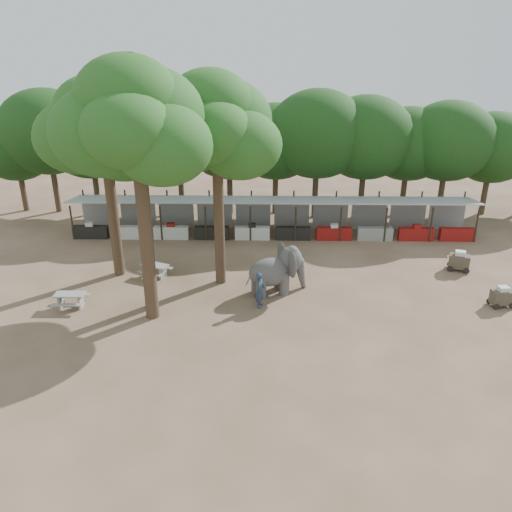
{
  "coord_description": "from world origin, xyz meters",
  "views": [
    {
      "loc": [
        -0.54,
        -19.38,
        12.05
      ],
      "look_at": [
        -1.0,
        5.0,
        2.0
      ],
      "focal_mm": 35.0,
      "sensor_mm": 36.0,
      "label": 1
    }
  ],
  "objects_px": {
    "yard_tree_back": "(214,126)",
    "picnic_table_near": "(70,298)",
    "handler": "(260,290)",
    "yard_tree_center": "(134,123)",
    "cart_back": "(459,261)",
    "cart_front": "(502,297)",
    "yard_tree_left": "(102,130)",
    "picnic_table_far": "(155,269)",
    "elephant": "(277,270)"
  },
  "relations": [
    {
      "from": "yard_tree_left",
      "to": "cart_back",
      "type": "height_order",
      "value": "yard_tree_left"
    },
    {
      "from": "elephant",
      "to": "cart_back",
      "type": "height_order",
      "value": "elephant"
    },
    {
      "from": "yard_tree_left",
      "to": "elephant",
      "type": "relative_size",
      "value": 3.21
    },
    {
      "from": "elephant",
      "to": "handler",
      "type": "xyz_separation_m",
      "value": [
        -0.89,
        -1.68,
        -0.34
      ]
    },
    {
      "from": "cart_front",
      "to": "cart_back",
      "type": "distance_m",
      "value": 4.53
    },
    {
      "from": "picnic_table_near",
      "to": "yard_tree_center",
      "type": "bearing_deg",
      "value": -9.62
    },
    {
      "from": "yard_tree_center",
      "to": "picnic_table_near",
      "type": "distance_m",
      "value": 9.69
    },
    {
      "from": "picnic_table_far",
      "to": "yard_tree_left",
      "type": "bearing_deg",
      "value": -169.84
    },
    {
      "from": "elephant",
      "to": "cart_front",
      "type": "distance_m",
      "value": 11.46
    },
    {
      "from": "yard_tree_center",
      "to": "yard_tree_back",
      "type": "height_order",
      "value": "yard_tree_center"
    },
    {
      "from": "yard_tree_back",
      "to": "elephant",
      "type": "bearing_deg",
      "value": -23.35
    },
    {
      "from": "yard_tree_left",
      "to": "picnic_table_near",
      "type": "distance_m",
      "value": 8.92
    },
    {
      "from": "picnic_table_near",
      "to": "cart_front",
      "type": "height_order",
      "value": "cart_front"
    },
    {
      "from": "cart_back",
      "to": "cart_front",
      "type": "bearing_deg",
      "value": -64.33
    },
    {
      "from": "yard_tree_back",
      "to": "yard_tree_center",
      "type": "bearing_deg",
      "value": -126.86
    },
    {
      "from": "yard_tree_left",
      "to": "cart_back",
      "type": "xyz_separation_m",
      "value": [
        20.07,
        0.67,
        -7.6
      ]
    },
    {
      "from": "yard_tree_back",
      "to": "handler",
      "type": "distance_m",
      "value": 8.55
    },
    {
      "from": "yard_tree_back",
      "to": "cart_front",
      "type": "distance_m",
      "value": 16.9
    },
    {
      "from": "picnic_table_far",
      "to": "cart_front",
      "type": "xyz_separation_m",
      "value": [
        18.29,
        -3.27,
        0.05
      ]
    },
    {
      "from": "yard_tree_back",
      "to": "picnic_table_near",
      "type": "distance_m",
      "value": 11.29
    },
    {
      "from": "handler",
      "to": "yard_tree_back",
      "type": "bearing_deg",
      "value": 49.31
    },
    {
      "from": "handler",
      "to": "cart_front",
      "type": "height_order",
      "value": "handler"
    },
    {
      "from": "elephant",
      "to": "cart_front",
      "type": "xyz_separation_m",
      "value": [
        11.35,
        -1.41,
        -0.73
      ]
    },
    {
      "from": "yard_tree_back",
      "to": "picnic_table_near",
      "type": "xyz_separation_m",
      "value": [
        -7.19,
        -3.34,
        -8.04
      ]
    },
    {
      "from": "yard_tree_back",
      "to": "picnic_table_far",
      "type": "distance_m",
      "value": 8.85
    },
    {
      "from": "yard_tree_left",
      "to": "handler",
      "type": "bearing_deg",
      "value": -26.03
    },
    {
      "from": "picnic_table_far",
      "to": "elephant",
      "type": "bearing_deg",
      "value": 8.6
    },
    {
      "from": "elephant",
      "to": "picnic_table_far",
      "type": "relative_size",
      "value": 1.77
    },
    {
      "from": "picnic_table_near",
      "to": "cart_front",
      "type": "relative_size",
      "value": 1.27
    },
    {
      "from": "yard_tree_back",
      "to": "handler",
      "type": "bearing_deg",
      "value": -52.41
    },
    {
      "from": "elephant",
      "to": "picnic_table_near",
      "type": "distance_m",
      "value": 10.67
    },
    {
      "from": "picnic_table_near",
      "to": "cart_back",
      "type": "relative_size",
      "value": 1.07
    },
    {
      "from": "picnic_table_far",
      "to": "handler",
      "type": "bearing_deg",
      "value": -6.74
    },
    {
      "from": "yard_tree_center",
      "to": "cart_front",
      "type": "relative_size",
      "value": 9.92
    },
    {
      "from": "handler",
      "to": "cart_back",
      "type": "bearing_deg",
      "value": -56.08
    },
    {
      "from": "elephant",
      "to": "picnic_table_far",
      "type": "xyz_separation_m",
      "value": [
        -6.94,
        1.86,
        -0.78
      ]
    },
    {
      "from": "picnic_table_near",
      "to": "picnic_table_far",
      "type": "relative_size",
      "value": 0.8
    },
    {
      "from": "yard_tree_left",
      "to": "picnic_table_far",
      "type": "relative_size",
      "value": 5.68
    },
    {
      "from": "handler",
      "to": "picnic_table_near",
      "type": "height_order",
      "value": "handler"
    },
    {
      "from": "picnic_table_near",
      "to": "cart_front",
      "type": "xyz_separation_m",
      "value": [
        21.81,
        0.52,
        0.04
      ]
    },
    {
      "from": "yard_tree_left",
      "to": "handler",
      "type": "distance_m",
      "value": 11.82
    },
    {
      "from": "yard_tree_left",
      "to": "yard_tree_back",
      "type": "bearing_deg",
      "value": -9.46
    },
    {
      "from": "yard_tree_left",
      "to": "picnic_table_far",
      "type": "distance_m",
      "value": 8.07
    },
    {
      "from": "yard_tree_center",
      "to": "yard_tree_back",
      "type": "bearing_deg",
      "value": 53.14
    },
    {
      "from": "cart_back",
      "to": "handler",
      "type": "bearing_deg",
      "value": -139.11
    },
    {
      "from": "yard_tree_left",
      "to": "elephant",
      "type": "bearing_deg",
      "value": -14.58
    },
    {
      "from": "yard_tree_back",
      "to": "handler",
      "type": "xyz_separation_m",
      "value": [
        2.38,
        -3.09,
        -7.6
      ]
    },
    {
      "from": "elephant",
      "to": "picnic_table_far",
      "type": "bearing_deg",
      "value": 144.37
    },
    {
      "from": "yard_tree_left",
      "to": "elephant",
      "type": "height_order",
      "value": "yard_tree_left"
    },
    {
      "from": "yard_tree_center",
      "to": "yard_tree_back",
      "type": "xyz_separation_m",
      "value": [
        3.0,
        4.0,
        -0.67
      ]
    }
  ]
}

